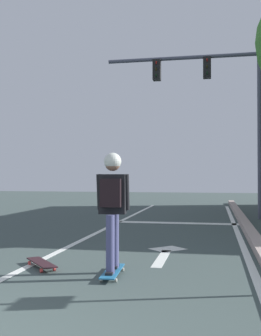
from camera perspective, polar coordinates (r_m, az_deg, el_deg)
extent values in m
cube|color=silver|center=(8.64, -6.62, -9.72)|extent=(0.12, 20.00, 0.01)
cube|color=silver|center=(8.24, 15.03, -10.11)|extent=(0.12, 20.00, 0.01)
cube|color=silver|center=(11.65, 6.49, -7.45)|extent=(3.30, 0.40, 0.01)
cube|color=silver|center=(6.77, 4.30, -12.15)|extent=(0.16, 1.40, 0.01)
cube|color=silver|center=(7.60, 5.10, -10.92)|extent=(0.71, 0.71, 0.01)
cube|color=#A8948B|center=(8.25, 16.79, -9.62)|extent=(0.24, 24.00, 0.14)
cube|color=#20628E|center=(5.61, -2.46, -13.85)|extent=(0.25, 0.88, 0.02)
cube|color=#B2B2B7|center=(5.90, -1.95, -13.35)|extent=(0.16, 0.06, 0.01)
cylinder|color=silver|center=(5.92, -2.85, -13.58)|extent=(0.03, 0.05, 0.04)
cylinder|color=silver|center=(5.89, -1.05, -13.64)|extent=(0.03, 0.05, 0.04)
cube|color=#B2B2B7|center=(5.33, -3.03, -14.69)|extent=(0.16, 0.06, 0.01)
cylinder|color=silver|center=(5.36, -4.02, -14.94)|extent=(0.03, 0.05, 0.04)
cylinder|color=silver|center=(5.32, -2.03, -15.02)|extent=(0.03, 0.05, 0.04)
cylinder|color=#444773|center=(5.71, -2.15, -9.78)|extent=(0.11, 0.11, 0.74)
cube|color=black|center=(5.77, -2.16, -13.25)|extent=(0.11, 0.25, 0.03)
cylinder|color=#444773|center=(5.37, -2.78, -10.33)|extent=(0.11, 0.11, 0.74)
cube|color=black|center=(5.44, -2.78, -14.01)|extent=(0.11, 0.25, 0.03)
cube|color=black|center=(5.48, -2.45, -3.56)|extent=(0.36, 0.20, 0.52)
cylinder|color=black|center=(5.54, -4.25, -3.28)|extent=(0.07, 0.13, 0.48)
cylinder|color=black|center=(5.48, -0.53, -3.31)|extent=(0.07, 0.12, 0.48)
sphere|color=#8B644F|center=(5.48, -2.45, 0.64)|extent=(0.20, 0.20, 0.20)
sphere|color=silver|center=(5.48, -2.45, 0.91)|extent=(0.23, 0.23, 0.23)
cube|color=black|center=(5.34, -2.71, -3.41)|extent=(0.27, 0.16, 0.36)
cube|color=black|center=(6.20, -12.04, -12.48)|extent=(0.69, 0.75, 0.02)
cube|color=#B2B2B7|center=(6.47, -12.82, -12.13)|extent=(0.15, 0.14, 0.01)
cylinder|color=#D53E3B|center=(6.45, -13.62, -12.46)|extent=(0.06, 0.06, 0.06)
cylinder|color=#D53E3B|center=(6.50, -12.03, -12.37)|extent=(0.06, 0.06, 0.06)
cube|color=#B2B2B7|center=(5.95, -11.20, -13.13)|extent=(0.15, 0.14, 0.01)
cylinder|color=#D53E3B|center=(5.92, -12.06, -13.50)|extent=(0.06, 0.06, 0.06)
cylinder|color=#D53E3B|center=(5.98, -10.34, -13.38)|extent=(0.06, 0.06, 0.06)
cylinder|color=#505366|center=(13.18, 17.25, 5.02)|extent=(0.16, 0.16, 5.37)
cylinder|color=#505366|center=(13.58, 6.99, 14.67)|extent=(4.68, 0.12, 0.12)
cube|color=black|center=(13.45, 10.40, 13.28)|extent=(0.24, 0.28, 0.64)
cylinder|color=red|center=(13.36, 10.38, 14.27)|extent=(0.02, 0.10, 0.10)
cylinder|color=#3C3106|center=(13.31, 10.39, 13.44)|extent=(0.02, 0.10, 0.10)
cylinder|color=black|center=(13.26, 10.39, 12.60)|extent=(0.02, 0.10, 0.10)
cube|color=black|center=(13.57, 3.61, 13.15)|extent=(0.24, 0.28, 0.64)
cylinder|color=red|center=(13.47, 3.52, 14.13)|extent=(0.02, 0.10, 0.10)
cylinder|color=#3C3106|center=(13.42, 3.52, 13.30)|extent=(0.02, 0.10, 0.10)
cylinder|color=black|center=(13.37, 3.53, 12.47)|extent=(0.02, 0.10, 0.10)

